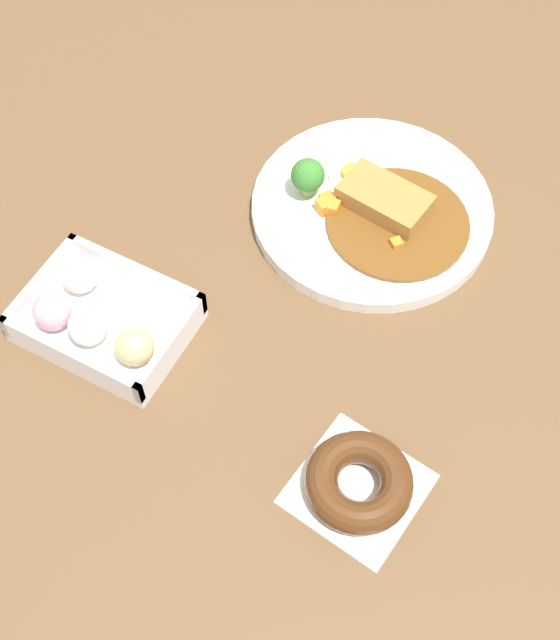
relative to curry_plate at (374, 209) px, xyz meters
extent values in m
plane|color=brown|center=(0.00, -0.13, -0.01)|extent=(1.60, 1.60, 0.00)
cylinder|color=white|center=(0.00, 0.00, 0.00)|extent=(0.29, 0.29, 0.02)
cylinder|color=brown|center=(0.04, -0.01, 0.01)|extent=(0.17, 0.17, 0.01)
cube|color=#A87538|center=(0.01, 0.00, 0.02)|extent=(0.11, 0.07, 0.02)
cylinder|color=white|center=(-0.04, 0.03, 0.01)|extent=(0.06, 0.06, 0.00)
ellipsoid|color=yellow|center=(-0.04, 0.03, 0.02)|extent=(0.03, 0.03, 0.01)
cylinder|color=#8CB766|center=(-0.08, -0.02, 0.01)|extent=(0.01, 0.01, 0.02)
sphere|color=#387A2D|center=(-0.08, -0.02, 0.04)|extent=(0.04, 0.04, 0.04)
cube|color=orange|center=(-0.05, -0.03, 0.01)|extent=(0.02, 0.02, 0.02)
cube|color=orange|center=(0.05, -0.04, 0.01)|extent=(0.02, 0.02, 0.01)
cube|color=orange|center=(-0.04, -0.03, 0.01)|extent=(0.02, 0.02, 0.02)
cube|color=orange|center=(-0.05, -0.03, 0.01)|extent=(0.02, 0.02, 0.02)
cube|color=white|center=(-0.19, -0.28, -0.01)|extent=(0.18, 0.13, 0.01)
cube|color=white|center=(-0.28, -0.28, 0.01)|extent=(0.01, 0.13, 0.03)
cube|color=white|center=(-0.11, -0.28, 0.01)|extent=(0.01, 0.13, 0.03)
cube|color=white|center=(-0.19, -0.35, 0.01)|extent=(0.18, 0.01, 0.03)
cube|color=white|center=(-0.19, -0.22, 0.01)|extent=(0.18, 0.01, 0.03)
sphere|color=pink|center=(-0.24, -0.31, 0.02)|extent=(0.04, 0.04, 0.04)
sphere|color=silver|center=(-0.19, -0.31, 0.02)|extent=(0.04, 0.04, 0.04)
sphere|color=#DBB77A|center=(-0.14, -0.30, 0.02)|extent=(0.04, 0.04, 0.04)
sphere|color=#EFE5C6|center=(-0.24, -0.26, 0.02)|extent=(0.04, 0.04, 0.04)
cube|color=white|center=(0.13, -0.32, -0.01)|extent=(0.13, 0.13, 0.00)
torus|color=#4C2B14|center=(0.13, -0.32, 0.00)|extent=(0.11, 0.11, 0.03)
camera|label=1|loc=(0.21, -0.63, 0.78)|focal=47.25mm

